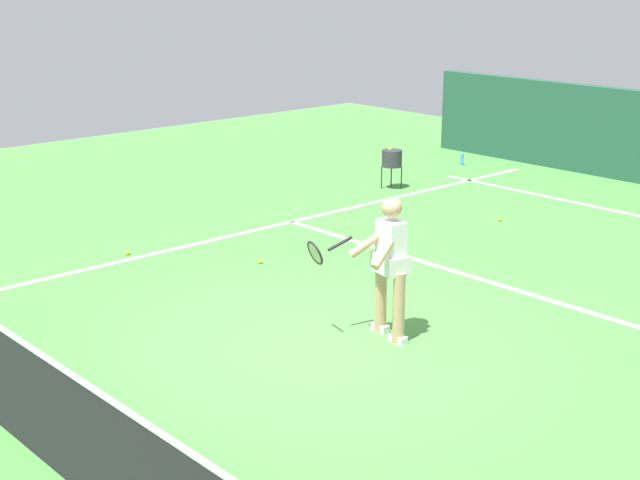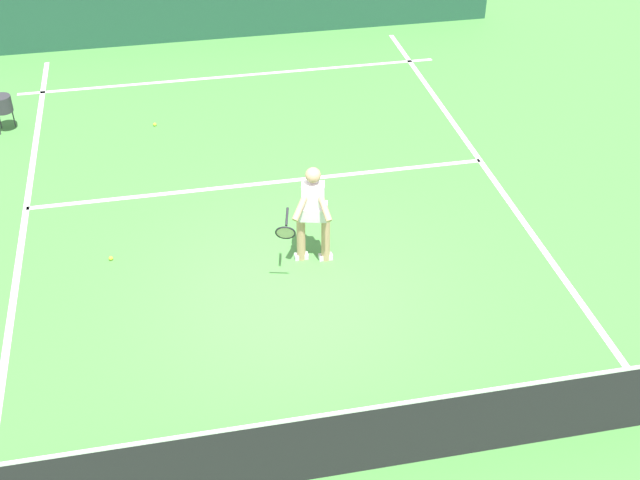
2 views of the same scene
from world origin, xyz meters
name	(u,v)px [view 2 (image 2 of 2)]	position (x,y,z in m)	size (l,w,h in m)	color
ground_plane	(294,292)	(0.00, 0.00, 0.00)	(25.55, 25.55, 0.00)	#4C9342
court_back_wall	(219,1)	(0.00, -9.53, 0.84)	(12.71, 0.24, 1.68)	#23513D
baseline_marking	(233,76)	(0.00, -7.33, 0.00)	(8.71, 0.10, 0.01)	white
service_line_marking	(263,183)	(0.00, -2.96, 0.00)	(7.71, 0.10, 0.01)	white
sideline_left_marking	(550,259)	(-3.85, 0.00, 0.00)	(0.10, 17.65, 0.01)	white
sideline_right_marking	(9,328)	(3.85, 0.00, 0.00)	(0.10, 17.65, 0.01)	white
court_net	(346,442)	(0.00, 3.25, 0.50)	(8.39, 0.08, 1.07)	#4C4C51
tennis_player	(312,212)	(-0.41, -0.68, 0.85)	(0.93, 0.89, 1.55)	tan
tennis_ball_near	(111,258)	(2.52, -1.27, 0.03)	(0.07, 0.07, 0.07)	#D1E533
tennis_ball_mid	(155,124)	(1.69, -5.41, 0.03)	(0.07, 0.07, 0.07)	#D1E533
ball_hopper	(2,104)	(4.39, -5.77, 0.55)	(0.36, 0.36, 0.74)	#333338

